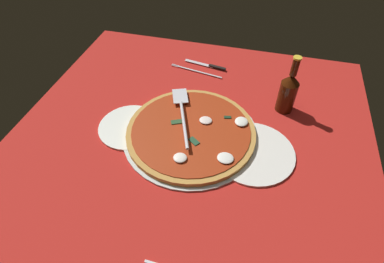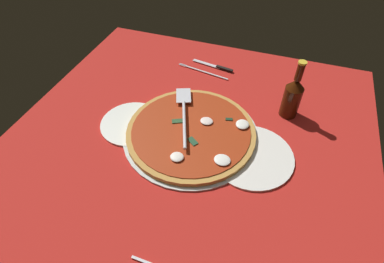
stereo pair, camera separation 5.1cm
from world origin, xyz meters
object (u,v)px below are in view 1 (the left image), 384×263
(pizza_server, at_px, (183,114))
(dinner_plate_right, at_px, (130,127))
(dinner_plate_left, at_px, (253,153))
(pizza, at_px, (193,132))
(beer_bottle, at_px, (288,92))
(place_setting_near, at_px, (203,69))

(pizza_server, bearing_deg, dinner_plate_right, 91.50)
(dinner_plate_left, distance_m, pizza, 0.19)
(dinner_plate_right, distance_m, beer_bottle, 0.52)
(pizza_server, bearing_deg, beer_bottle, -85.73)
(pizza, bearing_deg, place_setting_near, -82.02)
(pizza_server, bearing_deg, pizza, -158.22)
(place_setting_near, bearing_deg, beer_bottle, 163.29)
(dinner_plate_left, bearing_deg, beer_bottle, -109.09)
(place_setting_near, distance_m, beer_bottle, 0.36)
(place_setting_near, relative_size, beer_bottle, 1.05)
(dinner_plate_left, relative_size, pizza_server, 0.91)
(dinner_plate_right, height_order, pizza, pizza)
(dinner_plate_left, height_order, place_setting_near, place_setting_near)
(pizza, height_order, pizza_server, pizza_server)
(dinner_plate_left, relative_size, place_setting_near, 1.13)
(dinner_plate_left, distance_m, place_setting_near, 0.45)
(dinner_plate_left, bearing_deg, pizza_server, -17.31)
(place_setting_near, xyz_separation_m, beer_bottle, (-0.32, 0.16, 0.07))
(dinner_plate_left, bearing_deg, place_setting_near, -57.78)
(pizza, bearing_deg, beer_bottle, -143.66)
(pizza, distance_m, beer_bottle, 0.34)
(pizza_server, xyz_separation_m, place_setting_near, (0.01, -0.31, -0.04))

